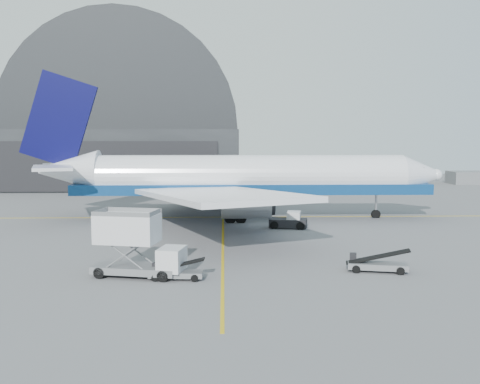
{
  "coord_description": "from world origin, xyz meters",
  "views": [
    {
      "loc": [
        0.11,
        -50.08,
        10.71
      ],
      "look_at": [
        1.91,
        9.02,
        4.5
      ],
      "focal_mm": 40.0,
      "sensor_mm": 36.0,
      "label": 1
    }
  ],
  "objects_px": {
    "catering_truck": "(135,245)",
    "belt_loader_a": "(175,273)",
    "airliner": "(234,178)",
    "belt_loader_b": "(377,264)",
    "pushback_tug": "(289,221)"
  },
  "relations": [
    {
      "from": "pushback_tug",
      "to": "belt_loader_a",
      "type": "xyz_separation_m",
      "value": [
        -11.31,
        -22.31,
        -0.24
      ]
    },
    {
      "from": "belt_loader_a",
      "to": "belt_loader_b",
      "type": "distance_m",
      "value": 15.86
    },
    {
      "from": "pushback_tug",
      "to": "belt_loader_b",
      "type": "bearing_deg",
      "value": -65.38
    },
    {
      "from": "airliner",
      "to": "pushback_tug",
      "type": "bearing_deg",
      "value": -48.72
    },
    {
      "from": "airliner",
      "to": "belt_loader_b",
      "type": "xyz_separation_m",
      "value": [
        10.73,
        -27.63,
        -4.77
      ]
    },
    {
      "from": "belt_loader_b",
      "to": "catering_truck",
      "type": "bearing_deg",
      "value": -165.82
    },
    {
      "from": "catering_truck",
      "to": "pushback_tug",
      "type": "height_order",
      "value": "catering_truck"
    },
    {
      "from": "pushback_tug",
      "to": "belt_loader_b",
      "type": "relative_size",
      "value": 0.93
    },
    {
      "from": "airliner",
      "to": "pushback_tug",
      "type": "relative_size",
      "value": 11.59
    },
    {
      "from": "catering_truck",
      "to": "belt_loader_a",
      "type": "xyz_separation_m",
      "value": [
        3.12,
        -0.99,
        -1.92
      ]
    },
    {
      "from": "pushback_tug",
      "to": "belt_loader_a",
      "type": "height_order",
      "value": "pushback_tug"
    },
    {
      "from": "belt_loader_a",
      "to": "belt_loader_b",
      "type": "bearing_deg",
      "value": 9.81
    },
    {
      "from": "airliner",
      "to": "catering_truck",
      "type": "xyz_separation_m",
      "value": [
        -8.15,
        -28.48,
        -2.92
      ]
    },
    {
      "from": "airliner",
      "to": "catering_truck",
      "type": "distance_m",
      "value": 29.76
    },
    {
      "from": "belt_loader_b",
      "to": "belt_loader_a",
      "type": "bearing_deg",
      "value": -161.75
    }
  ]
}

